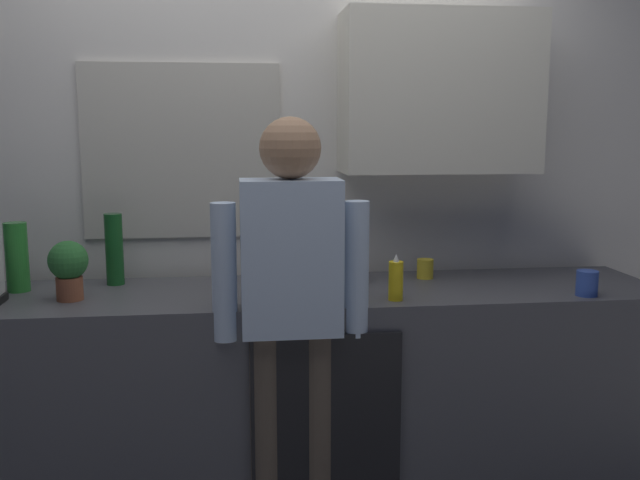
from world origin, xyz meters
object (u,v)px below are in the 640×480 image
(dish_soap, at_px, (396,280))
(potted_plant, at_px, (68,266))
(cup_blue_mug, at_px, (587,283))
(person_at_sink, at_px, (291,298))
(bottle_clear_soda, at_px, (17,257))
(bottle_green_wine, at_px, (114,249))
(bottle_dark_sauce, at_px, (288,264))
(cup_yellow_cup, at_px, (425,269))
(mixing_bowl, at_px, (340,272))

(dish_soap, bearing_deg, potted_plant, 172.92)
(cup_blue_mug, bearing_deg, person_at_sink, -176.86)
(bottle_clear_soda, bearing_deg, potted_plant, -36.72)
(bottle_green_wine, xyz_separation_m, dish_soap, (1.11, -0.41, -0.07))
(bottle_clear_soda, relative_size, person_at_sink, 0.17)
(bottle_dark_sauce, xyz_separation_m, cup_yellow_cup, (0.61, 0.06, -0.05))
(cup_blue_mug, bearing_deg, bottle_clear_soda, 171.04)
(cup_blue_mug, xyz_separation_m, potted_plant, (-2.00, 0.18, 0.08))
(mixing_bowl, bearing_deg, potted_plant, -169.33)
(cup_yellow_cup, xyz_separation_m, person_at_sink, (-0.63, -0.46, -0.00))
(person_at_sink, bearing_deg, bottle_green_wine, 144.47)
(cup_yellow_cup, relative_size, mixing_bowl, 0.39)
(cup_blue_mug, bearing_deg, mixing_bowl, 157.75)
(bottle_green_wine, height_order, cup_blue_mug, bottle_green_wine)
(bottle_dark_sauce, xyz_separation_m, potted_plant, (-0.85, -0.16, 0.04))
(bottle_green_wine, bearing_deg, cup_blue_mug, -13.07)
(mixing_bowl, xyz_separation_m, person_at_sink, (-0.25, -0.44, 0.00))
(bottle_clear_soda, relative_size, cup_yellow_cup, 3.29)
(bottle_green_wine, distance_m, bottle_dark_sauce, 0.73)
(cup_yellow_cup, distance_m, potted_plant, 1.48)
(mixing_bowl, distance_m, potted_plant, 1.10)
(bottle_green_wine, distance_m, cup_blue_mug, 1.92)
(bottle_clear_soda, xyz_separation_m, mixing_bowl, (1.32, 0.02, -0.10))
(bottle_clear_soda, height_order, dish_soap, bottle_clear_soda)
(cup_blue_mug, xyz_separation_m, person_at_sink, (-1.17, -0.06, -0.01))
(bottle_clear_soda, distance_m, person_at_sink, 1.15)
(bottle_green_wine, relative_size, bottle_dark_sauce, 1.67)
(dish_soap, bearing_deg, cup_blue_mug, -1.61)
(dish_soap, xyz_separation_m, person_at_sink, (-0.41, -0.09, -0.04))
(potted_plant, height_order, person_at_sink, person_at_sink)
(cup_blue_mug, xyz_separation_m, mixing_bowl, (-0.92, 0.38, -0.01))
(person_at_sink, bearing_deg, dish_soap, 11.73)
(bottle_green_wine, height_order, person_at_sink, person_at_sink)
(bottle_clear_soda, bearing_deg, bottle_dark_sauce, -1.11)
(bottle_dark_sauce, relative_size, person_at_sink, 0.11)
(bottle_green_wine, distance_m, cup_yellow_cup, 1.33)
(mixing_bowl, height_order, dish_soap, dish_soap)
(mixing_bowl, bearing_deg, cup_blue_mug, -22.25)
(potted_plant, bearing_deg, cup_yellow_cup, 8.52)
(potted_plant, relative_size, person_at_sink, 0.14)
(mixing_bowl, bearing_deg, person_at_sink, -119.03)
(bottle_clear_soda, xyz_separation_m, cup_yellow_cup, (1.70, 0.04, -0.10))
(cup_blue_mug, bearing_deg, cup_yellow_cup, 144.11)
(bottle_green_wine, xyz_separation_m, mixing_bowl, (0.95, -0.06, -0.11))
(mixing_bowl, distance_m, dish_soap, 0.39)
(mixing_bowl, distance_m, person_at_sink, 0.51)
(person_at_sink, bearing_deg, potted_plant, 163.79)
(bottle_dark_sauce, xyz_separation_m, cup_blue_mug, (1.15, -0.33, -0.04))
(bottle_clear_soda, height_order, person_at_sink, person_at_sink)
(bottle_clear_soda, distance_m, cup_blue_mug, 2.27)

